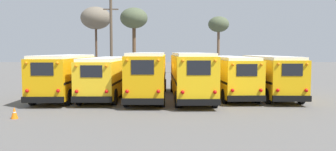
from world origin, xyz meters
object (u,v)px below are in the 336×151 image
object	(u,v)px
school_bus_1	(106,76)
bare_tree_0	(95,18)
school_bus_4	(227,74)
bare_tree_1	(133,19)
bare_tree_2	(217,26)
school_bus_5	(267,74)
school_bus_2	(147,73)
school_bus_3	(189,74)
utility_pole	(110,39)
traffic_cone	(13,113)
school_bus_0	(65,74)

from	to	relation	value
school_bus_1	bare_tree_0	world-z (taller)	bare_tree_0
bare_tree_0	school_bus_4	bearing A→B (deg)	-53.21
bare_tree_1	bare_tree_2	size ratio (longest dim) A/B	1.07
school_bus_5	school_bus_2	bearing A→B (deg)	-174.65
school_bus_2	bare_tree_2	xyz separation A→B (m)	(8.41, 21.32, 5.15)
school_bus_3	school_bus_4	world-z (taller)	school_bus_3
school_bus_2	utility_pole	xyz separation A→B (m)	(-5.24, 14.50, 3.04)
bare_tree_0	school_bus_3	bearing A→B (deg)	-61.49
school_bus_3	school_bus_5	bearing A→B (deg)	12.70
school_bus_4	bare_tree_0	bearing A→B (deg)	126.79
bare_tree_0	school_bus_2	bearing A→B (deg)	-67.84
traffic_cone	school_bus_3	bearing A→B (deg)	36.96
school_bus_1	school_bus_4	xyz separation A→B (m)	(9.15, 1.02, 0.02)
bare_tree_2	traffic_cone	distance (m)	33.19
bare_tree_2	school_bus_3	bearing A→B (deg)	-103.79
school_bus_0	school_bus_3	xyz separation A→B (m)	(9.15, -0.52, 0.08)
school_bus_0	traffic_cone	size ratio (longest dim) A/B	16.21
bare_tree_2	traffic_cone	size ratio (longest dim) A/B	13.74
school_bus_4	utility_pole	world-z (taller)	utility_pole
school_bus_0	school_bus_2	size ratio (longest dim) A/B	0.89
school_bus_5	utility_pole	distance (m)	20.08
school_bus_0	utility_pole	xyz separation A→B (m)	(0.86, 14.50, 3.13)
school_bus_2	bare_tree_1	world-z (taller)	bare_tree_1
school_bus_0	bare_tree_0	distance (m)	21.37
school_bus_3	school_bus_5	world-z (taller)	school_bus_3
school_bus_1	school_bus_2	size ratio (longest dim) A/B	0.89
school_bus_5	bare_tree_2	xyz separation A→B (m)	(-0.74, 20.46, 5.29)
school_bus_3	bare_tree_0	world-z (taller)	bare_tree_0
school_bus_1	school_bus_3	size ratio (longest dim) A/B	0.92
school_bus_2	school_bus_3	xyz separation A→B (m)	(3.05, -0.52, -0.01)
school_bus_3	bare_tree_2	size ratio (longest dim) A/B	1.28
school_bus_4	school_bus_5	bearing A→B (deg)	-4.87
school_bus_1	bare_tree_2	distance (m)	24.70
school_bus_1	bare_tree_1	xyz separation A→B (m)	(0.26, 16.72, 5.74)
school_bus_0	school_bus_2	xyz separation A→B (m)	(6.10, 0.00, 0.09)
bare_tree_1	school_bus_4	bearing A→B (deg)	-60.47
school_bus_0	school_bus_3	distance (m)	9.17
school_bus_0	bare_tree_2	size ratio (longest dim) A/B	1.18
school_bus_5	bare_tree_2	size ratio (longest dim) A/B	1.26
bare_tree_1	traffic_cone	world-z (taller)	bare_tree_1
bare_tree_1	school_bus_3	bearing A→B (deg)	-71.38
school_bus_1	utility_pole	world-z (taller)	utility_pole
utility_pole	school_bus_0	bearing A→B (deg)	-93.41
school_bus_4	bare_tree_1	size ratio (longest dim) A/B	1.19
utility_pole	bare_tree_0	distance (m)	7.26
school_bus_4	traffic_cone	distance (m)	15.32
school_bus_4	school_bus_0	bearing A→B (deg)	-174.76
bare_tree_0	utility_pole	bearing A→B (deg)	-62.47
school_bus_2	school_bus_5	bearing A→B (deg)	5.35
utility_pole	bare_tree_1	size ratio (longest dim) A/B	1.07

